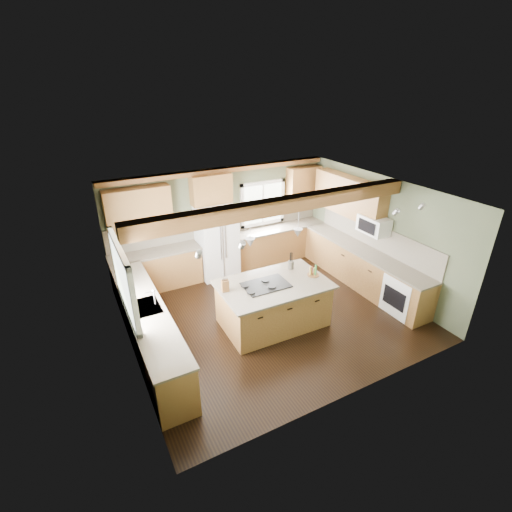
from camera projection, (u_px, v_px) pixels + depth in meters
floor at (270, 313)px, 7.83m from camera, size 5.60×5.60×0.00m
ceiling at (273, 194)px, 6.69m from camera, size 5.60×5.60×0.00m
wall_back at (221, 219)px, 9.25m from camera, size 5.60×0.00×5.60m
wall_left at (124, 294)px, 6.08m from camera, size 0.00×5.00×5.00m
wall_right at (378, 233)px, 8.44m from camera, size 0.00×5.00×5.00m
ceiling_beam at (281, 205)px, 6.51m from camera, size 5.55×0.26×0.26m
soffit_trim at (221, 170)px, 8.63m from camera, size 5.55×0.20×0.10m
backsplash_back at (222, 223)px, 9.27m from camera, size 5.58×0.03×0.58m
backsplash_right at (375, 236)px, 8.51m from camera, size 0.03×3.70×0.58m
base_cab_back_left at (157, 270)px, 8.63m from camera, size 2.02×0.60×0.88m
counter_back_left at (155, 253)px, 8.43m from camera, size 2.06×0.64×0.04m
base_cab_back_right at (278, 244)px, 10.01m from camera, size 2.62×0.60×0.88m
counter_back_right at (278, 228)px, 9.81m from camera, size 2.66×0.64×0.04m
base_cab_left at (148, 329)px, 6.62m from camera, size 0.60×3.70×0.88m
counter_left at (145, 308)px, 6.42m from camera, size 0.64×3.74×0.04m
base_cab_right at (362, 268)px, 8.73m from camera, size 0.60×3.70×0.88m
counter_right at (364, 251)px, 8.53m from camera, size 0.64×3.74×0.04m
upper_cab_back_left at (138, 208)px, 7.99m from camera, size 1.40×0.35×0.90m
upper_cab_over_fridge at (211, 189)px, 8.61m from camera, size 0.96×0.35×0.70m
upper_cab_right at (349, 196)px, 8.80m from camera, size 0.35×2.20×0.90m
upper_cab_back_corner at (303, 184)px, 9.79m from camera, size 0.90×0.35×0.90m
window_left at (122, 279)px, 6.02m from camera, size 0.04×1.60×1.05m
window_back at (262, 203)px, 9.61m from camera, size 1.10×0.04×1.00m
sink at (145, 307)px, 6.42m from camera, size 0.50×0.65×0.03m
faucet at (154, 298)px, 6.43m from camera, size 0.02×0.02×0.28m
dishwasher at (170, 376)px, 5.60m from camera, size 0.60×0.60×0.84m
oven at (405, 295)px, 7.69m from camera, size 0.60×0.72×0.84m
microwave at (374, 225)px, 8.20m from camera, size 0.40×0.70×0.38m
pendant_left at (250, 243)px, 6.52m from camera, size 0.18×0.18×0.16m
pendant_right at (298, 233)px, 6.92m from camera, size 0.18×0.18×0.16m
refrigerator at (217, 242)px, 8.99m from camera, size 0.90×0.74×1.80m
island at (273, 304)px, 7.35m from camera, size 2.01×1.25×0.88m
island_top at (274, 284)px, 7.15m from camera, size 2.14×1.38×0.04m
cooktop at (266, 285)px, 7.07m from camera, size 0.87×0.59×0.02m
knife_block at (225, 286)px, 6.83m from camera, size 0.15×0.12×0.22m
utensil_crock at (291, 265)px, 7.66m from camera, size 0.15×0.15×0.16m
bottle_tray at (313, 270)px, 7.38m from camera, size 0.25×0.25×0.22m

